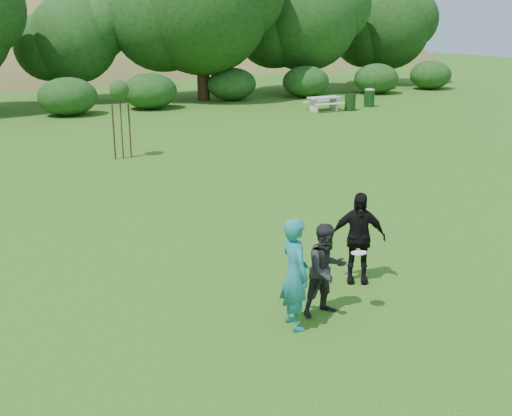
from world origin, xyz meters
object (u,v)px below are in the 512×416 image
Objects in this scene: player_black at (358,237)px; trash_can_lidded at (369,97)px; sapling at (119,92)px; player_teal at (295,274)px; player_grey at (326,270)px; picnic_table at (324,101)px; trash_can_near at (350,102)px.

trash_can_lidded is (16.04, 19.91, -0.38)m from player_black.
player_black is 13.35m from sapling.
sapling is (1.51, 14.30, 1.45)m from player_teal.
player_teal is 14.45m from sapling.
player_grey reaches higher than trash_can_lidded.
player_black reaches higher than player_grey.
sapling reaches higher than player_black.
trash_can_lidded is (16.64, 6.66, -1.88)m from sapling.
player_black is 1.02× the size of picnic_table.
trash_can_near is at bearing 86.08° from player_black.
player_grey is 25.10m from picnic_table.
player_grey is at bearing -73.21° from player_teal.
player_grey is at bearing -93.14° from sapling.
trash_can_lidded is at bearing 49.01° from player_grey.
sapling reaches higher than player_teal.
player_teal is 25.98m from trash_can_near.
trash_can_lidded is at bearing -35.12° from player_teal.
sapling is at bearing -0.27° from player_teal.
player_black is at bearing -122.94° from picnic_table.
trash_can_lidded is at bearing 2.07° from picnic_table.
player_black is 2.04× the size of trash_can_near.
player_black is at bearing -126.41° from trash_can_near.
sapling is (-14.76, -5.95, 1.97)m from trash_can_near.
trash_can_lidded is (18.15, 20.96, -0.42)m from player_teal.
player_teal is 25.65m from picnic_table.
player_black reaches higher than picnic_table.
picnic_table is (14.20, 20.70, -0.32)m from player_grey.
trash_can_lidded is (17.41, 20.82, -0.29)m from player_grey.
sapling is 1.58× the size of picnic_table.
player_black is 0.64× the size of sapling.
player_black is (2.11, 1.05, -0.05)m from player_teal.
sapling is (-0.60, 13.25, 1.50)m from player_black.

